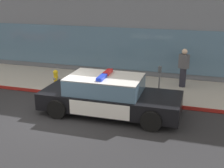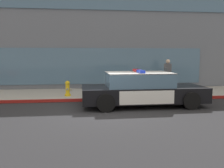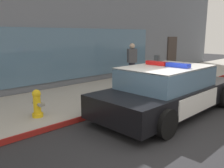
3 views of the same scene
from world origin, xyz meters
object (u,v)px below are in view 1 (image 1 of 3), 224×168
object	(u,v)px
pedestrian_on_sidewalk	(183,68)
parking_meter	(160,77)
fire_hydrant	(56,78)
police_cruiser	(109,95)

from	to	relation	value
pedestrian_on_sidewalk	parking_meter	bearing A→B (deg)	3.96
fire_hydrant	police_cruiser	bearing A→B (deg)	-31.44
police_cruiser	pedestrian_on_sidewalk	world-z (taller)	pedestrian_on_sidewalk
police_cruiser	pedestrian_on_sidewalk	size ratio (longest dim) A/B	2.93
fire_hydrant	parking_meter	size ratio (longest dim) A/B	0.54
fire_hydrant	pedestrian_on_sidewalk	size ratio (longest dim) A/B	0.42
pedestrian_on_sidewalk	police_cruiser	bearing A→B (deg)	-8.17
police_cruiser	fire_hydrant	bearing A→B (deg)	148.01
police_cruiser	fire_hydrant	world-z (taller)	police_cruiser
fire_hydrant	parking_meter	bearing A→B (deg)	-4.40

